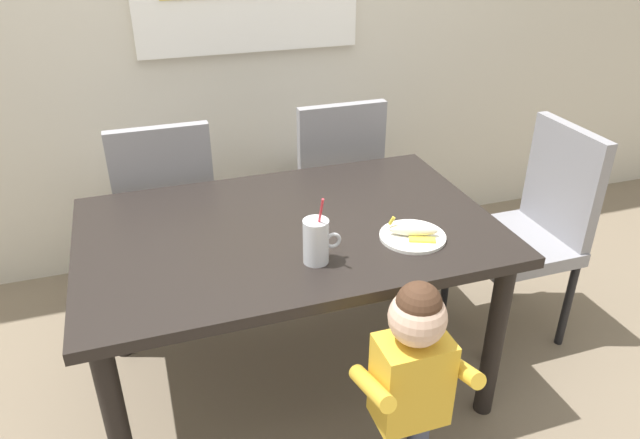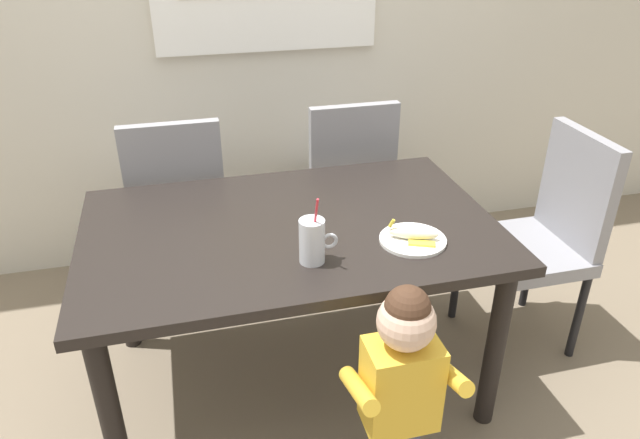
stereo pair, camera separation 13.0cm
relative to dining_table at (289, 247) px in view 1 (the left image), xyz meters
The scene contains 9 objects.
ground_plane 0.64m from the dining_table, ahead, with size 24.00×24.00×0.00m, color #7A6B56.
dining_table is the anchor object (origin of this frame).
dining_chair_left 0.79m from the dining_table, 120.07° to the left, with size 0.44×0.45×0.96m.
dining_chair_right 0.85m from the dining_table, 59.32° to the left, with size 0.44×0.45×0.96m.
dining_chair_far 1.10m from the dining_table, ahead, with size 0.44×0.44×0.96m.
toddler_standing 0.66m from the dining_table, 71.86° to the right, with size 0.33×0.24×0.84m.
milk_cup 0.30m from the dining_table, 85.35° to the right, with size 0.13×0.09×0.25m.
snack_plate 0.45m from the dining_table, 29.73° to the right, with size 0.23×0.23×0.01m, color white.
peeled_banana 0.46m from the dining_table, 29.99° to the right, with size 0.17×0.14×0.07m.
Camera 1 is at (-0.48, -1.79, 1.76)m, focal length 33.02 mm.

